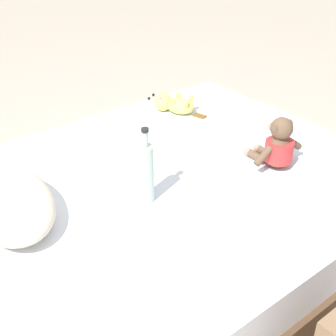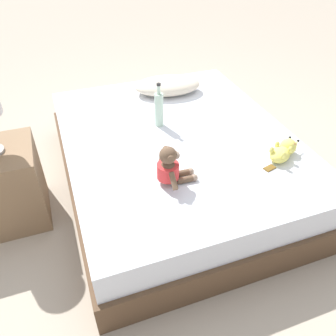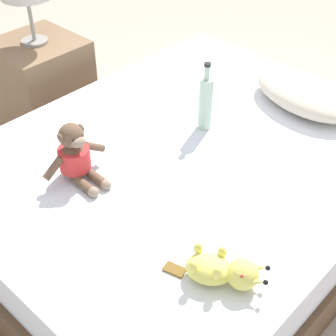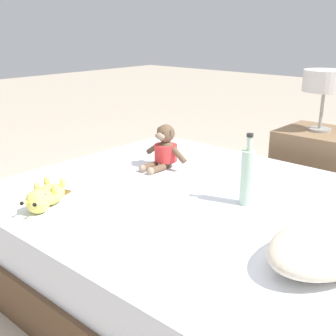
# 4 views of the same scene
# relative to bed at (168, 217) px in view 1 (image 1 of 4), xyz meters

# --- Properties ---
(ground_plane) EXTENTS (16.00, 16.00, 0.00)m
(ground_plane) POSITION_rel_bed_xyz_m (0.00, 0.00, -0.20)
(ground_plane) COLOR #B7A893
(bed) EXTENTS (1.52, 1.89, 0.40)m
(bed) POSITION_rel_bed_xyz_m (0.00, 0.00, 0.00)
(bed) COLOR brown
(bed) RESTS_ON ground_plane
(pillow) EXTENTS (0.58, 0.40, 0.13)m
(pillow) POSITION_rel_bed_xyz_m (0.15, 0.62, 0.27)
(pillow) COLOR beige
(pillow) RESTS_ON bed
(plush_monkey) EXTENTS (0.23, 0.29, 0.24)m
(plush_monkey) POSITION_rel_bed_xyz_m (-0.21, -0.43, 0.30)
(plush_monkey) COLOR brown
(plush_monkey) RESTS_ON bed
(plush_yellow_creature) EXTENTS (0.31, 0.20, 0.10)m
(plush_yellow_creature) POSITION_rel_bed_xyz_m (0.51, -0.45, 0.25)
(plush_yellow_creature) COLOR #EAE066
(plush_yellow_creature) RESTS_ON bed
(glass_bottle) EXTENTS (0.06, 0.06, 0.31)m
(glass_bottle) POSITION_rel_bed_xyz_m (-0.07, 0.16, 0.33)
(glass_bottle) COLOR #B2D1B7
(glass_bottle) RESTS_ON bed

